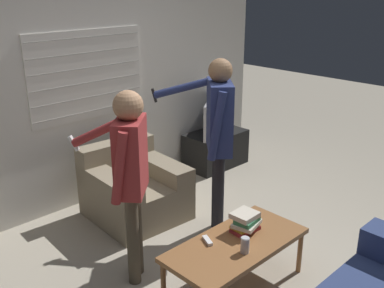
{
  "coord_description": "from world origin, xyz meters",
  "views": [
    {
      "loc": [
        -2.34,
        -2.04,
        2.31
      ],
      "look_at": [
        0.16,
        0.53,
        1.0
      ],
      "focal_mm": 42.0,
      "sensor_mm": 36.0,
      "label": 1
    }
  ],
  "objects_px": {
    "tv": "(216,116)",
    "book_stack": "(246,222)",
    "soda_can": "(245,245)",
    "person_left_standing": "(130,166)",
    "spare_remote": "(207,241)",
    "armchair_beige": "(133,189)",
    "person_right_standing": "(218,126)",
    "coffee_table": "(236,246)"
  },
  "relations": [
    {
      "from": "tv",
      "to": "book_stack",
      "type": "height_order",
      "value": "tv"
    },
    {
      "from": "tv",
      "to": "soda_can",
      "type": "bearing_deg",
      "value": 11.7
    },
    {
      "from": "person_left_standing",
      "to": "spare_remote",
      "type": "relative_size",
      "value": 11.67
    },
    {
      "from": "armchair_beige",
      "to": "spare_remote",
      "type": "relative_size",
      "value": 6.96
    },
    {
      "from": "person_right_standing",
      "to": "spare_remote",
      "type": "xyz_separation_m",
      "value": [
        -0.68,
        -0.53,
        -0.65
      ]
    },
    {
      "from": "book_stack",
      "to": "coffee_table",
      "type": "bearing_deg",
      "value": -162.26
    },
    {
      "from": "person_right_standing",
      "to": "soda_can",
      "type": "bearing_deg",
      "value": -173.42
    },
    {
      "from": "coffee_table",
      "to": "tv",
      "type": "distance_m",
      "value": 2.55
    },
    {
      "from": "coffee_table",
      "to": "armchair_beige",
      "type": "bearing_deg",
      "value": 84.1
    },
    {
      "from": "armchair_beige",
      "to": "spare_remote",
      "type": "bearing_deg",
      "value": 80.4
    },
    {
      "from": "coffee_table",
      "to": "person_left_standing",
      "type": "height_order",
      "value": "person_left_standing"
    },
    {
      "from": "coffee_table",
      "to": "tv",
      "type": "bearing_deg",
      "value": 46.63
    },
    {
      "from": "tv",
      "to": "person_left_standing",
      "type": "height_order",
      "value": "person_left_standing"
    },
    {
      "from": "soda_can",
      "to": "tv",
      "type": "bearing_deg",
      "value": 47.64
    },
    {
      "from": "spare_remote",
      "to": "book_stack",
      "type": "bearing_deg",
      "value": 6.64
    },
    {
      "from": "coffee_table",
      "to": "soda_can",
      "type": "xyz_separation_m",
      "value": [
        -0.06,
        -0.13,
        0.1
      ]
    },
    {
      "from": "person_right_standing",
      "to": "book_stack",
      "type": "relative_size",
      "value": 6.51
    },
    {
      "from": "person_right_standing",
      "to": "spare_remote",
      "type": "bearing_deg",
      "value": 170.03
    },
    {
      "from": "book_stack",
      "to": "soda_can",
      "type": "distance_m",
      "value": 0.3
    },
    {
      "from": "book_stack",
      "to": "soda_can",
      "type": "xyz_separation_m",
      "value": [
        -0.23,
        -0.19,
        -0.02
      ]
    },
    {
      "from": "book_stack",
      "to": "armchair_beige",
      "type": "bearing_deg",
      "value": 90.66
    },
    {
      "from": "tv",
      "to": "person_left_standing",
      "type": "distance_m",
      "value": 2.54
    },
    {
      "from": "armchair_beige",
      "to": "person_left_standing",
      "type": "height_order",
      "value": "person_left_standing"
    },
    {
      "from": "coffee_table",
      "to": "soda_can",
      "type": "relative_size",
      "value": 9.22
    },
    {
      "from": "tv",
      "to": "person_left_standing",
      "type": "bearing_deg",
      "value": -8.09
    },
    {
      "from": "tv",
      "to": "person_right_standing",
      "type": "height_order",
      "value": "person_right_standing"
    },
    {
      "from": "armchair_beige",
      "to": "tv",
      "type": "bearing_deg",
      "value": -165.23
    },
    {
      "from": "person_left_standing",
      "to": "soda_can",
      "type": "distance_m",
      "value": 1.04
    },
    {
      "from": "person_right_standing",
      "to": "armchair_beige",
      "type": "bearing_deg",
      "value": 65.54
    },
    {
      "from": "person_left_standing",
      "to": "soda_can",
      "type": "relative_size",
      "value": 12.51
    },
    {
      "from": "person_right_standing",
      "to": "soda_can",
      "type": "distance_m",
      "value": 1.17
    },
    {
      "from": "tv",
      "to": "book_stack",
      "type": "bearing_deg",
      "value": 12.82
    },
    {
      "from": "person_right_standing",
      "to": "book_stack",
      "type": "xyz_separation_m",
      "value": [
        -0.35,
        -0.64,
        -0.58
      ]
    },
    {
      "from": "tv",
      "to": "person_right_standing",
      "type": "relative_size",
      "value": 0.48
    },
    {
      "from": "tv",
      "to": "spare_remote",
      "type": "bearing_deg",
      "value": 5.67
    },
    {
      "from": "person_right_standing",
      "to": "book_stack",
      "type": "bearing_deg",
      "value": -166.86
    },
    {
      "from": "armchair_beige",
      "to": "coffee_table",
      "type": "relative_size",
      "value": 0.81
    },
    {
      "from": "coffee_table",
      "to": "book_stack",
      "type": "xyz_separation_m",
      "value": [
        0.17,
        0.06,
        0.12
      ]
    },
    {
      "from": "person_left_standing",
      "to": "person_right_standing",
      "type": "height_order",
      "value": "person_right_standing"
    },
    {
      "from": "armchair_beige",
      "to": "book_stack",
      "type": "height_order",
      "value": "armchair_beige"
    },
    {
      "from": "armchair_beige",
      "to": "person_right_standing",
      "type": "distance_m",
      "value": 1.2
    },
    {
      "from": "tv",
      "to": "soda_can",
      "type": "xyz_separation_m",
      "value": [
        -1.8,
        -1.97,
        -0.2
      ]
    }
  ]
}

